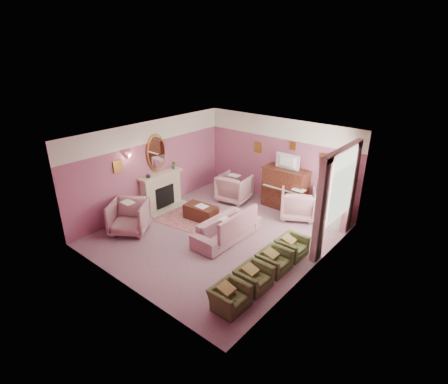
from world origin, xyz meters
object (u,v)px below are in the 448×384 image
Objects in this scene: olive_chair_d at (292,244)px; side_table at (338,216)px; coffee_table at (201,213)px; olive_chair_c at (274,258)px; television at (286,161)px; floral_armchair_left at (234,186)px; olive_chair_b at (254,275)px; floral_armchair_right at (298,202)px; sofa at (227,225)px; olive_chair_a at (230,294)px; piano at (285,189)px; floral_armchair_front at (129,215)px.

olive_chair_d is 2.18m from side_table.
olive_chair_c is at bearing -14.09° from coffee_table.
television is 0.79× the size of floral_armchair_left.
floral_armchair_left is 4.60m from olive_chair_b.
television reaches higher than floral_armchair_right.
television reaches higher than olive_chair_d.
sofa is at bearing -127.61° from side_table.
floral_armchair_right reaches higher than olive_chair_d.
olive_chair_a is (3.17, -4.14, -0.19)m from floral_armchair_left.
floral_armchair_left is at bearing 93.06° from coffee_table.
coffee_table is 1.34× the size of olive_chair_d.
floral_armchair_left is (-1.42, 2.13, 0.09)m from sofa.
piano is 1.40× the size of coffee_table.
side_table is at bearing 86.13° from olive_chair_b.
coffee_table is 0.98× the size of floral_armchair_right.
television is 0.80× the size of coffee_table.
television is at bearing 177.54° from side_table.
olive_chair_d is (0.00, 0.82, 0.00)m from olive_chair_c.
olive_chair_d is (3.17, -1.68, -0.19)m from floral_armchair_left.
olive_chair_d is 1.06× the size of side_table.
olive_chair_c is at bearing 90.00° from olive_chair_a.
olive_chair_a and olive_chair_d have the same top height.
olive_chair_b is at bearing -90.00° from olive_chair_c.
floral_armchair_right is at bearing 42.76° from coffee_table.
side_table reaches higher than coffee_table.
floral_armchair_left is 1.37× the size of olive_chair_c.
television reaches higher than floral_armchair_front.
olive_chair_a is (1.58, -4.70, -1.28)m from television.
coffee_table is 0.98× the size of floral_armchair_front.
television is at bearing 155.45° from floral_armchair_right.
floral_armchair_right is at bearing 108.53° from olive_chair_c.
piano reaches higher than floral_armchair_right.
piano is 3.50m from olive_chair_c.
olive_chair_c is (0.92, -2.76, -0.19)m from floral_armchair_right.
sofa is 2.56m from floral_armchair_left.
olive_chair_b is at bearing -67.81° from television.
floral_armchair_right is 1.37× the size of olive_chair_c.
floral_armchair_left is 1.37× the size of olive_chair_d.
piano is at bearing 175.99° from side_table.
olive_chair_d is at bearing 90.00° from olive_chair_c.
olive_chair_b is (1.75, -1.20, -0.09)m from sofa.
olive_chair_a is at bearing -90.00° from olive_chair_b.
coffee_table is 0.98× the size of floral_armchair_left.
floral_armchair_right reaches higher than sofa.
olive_chair_d is at bearing 90.00° from olive_chair_a.
floral_armchair_front is 1.45× the size of side_table.
sofa is at bearing 130.90° from olive_chair_a.
olive_chair_d is (3.07, 0.05, 0.10)m from coffee_table.
olive_chair_b is 0.82m from olive_chair_c.
floral_armchair_right is at bearing -28.05° from piano.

